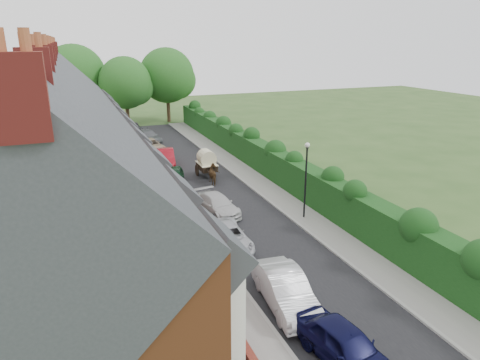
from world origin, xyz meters
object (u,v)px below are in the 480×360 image
object	(u,v)px
car_white	(217,204)
horse	(214,175)
car_silver_b	(227,237)
car_red	(165,158)
car_green	(174,177)
car_grey	(148,137)
horse_cart	(207,161)
car_beige	(150,146)
lamppost	(306,171)
car_black	(134,129)
car_navy	(345,346)
car_silver_a	(285,290)

from	to	relation	value
car_white	horse	distance (m)	6.38
car_silver_b	car_red	world-z (taller)	car_red
horse	car_green	bearing A→B (deg)	-10.80
car_grey	horse_cart	xyz separation A→B (m)	(2.39, -14.73, 0.65)
car_beige	car_grey	distance (m)	4.58
lamppost	horse	xyz separation A→B (m)	(-3.20, 9.12, -2.53)
car_beige	car_black	xyz separation A→B (m)	(-0.18, 9.71, 0.04)
car_black	car_white	bearing A→B (deg)	-85.47
horse_cart	car_beige	bearing A→B (deg)	106.50
car_navy	car_silver_b	world-z (taller)	car_navy
car_navy	car_red	distance (m)	27.77
car_silver_b	horse_cart	size ratio (longest dim) A/B	1.38
car_silver_a	horse_cart	size ratio (longest dim) A/B	1.45
car_silver_a	car_beige	world-z (taller)	car_silver_a
car_green	horse_cart	bearing A→B (deg)	34.52
lamppost	car_black	xyz separation A→B (m)	(-6.40, 31.00, -2.56)
lamppost	horse_cart	world-z (taller)	lamppost
car_silver_b	car_beige	xyz separation A→B (m)	(-0.11, 23.25, 0.06)
car_silver_b	car_grey	xyz separation A→B (m)	(0.52, 27.78, 0.08)
lamppost	car_green	world-z (taller)	lamppost
car_navy	car_green	world-z (taller)	car_navy
car_silver_a	car_red	bearing A→B (deg)	96.20
car_silver_a	car_green	size ratio (longest dim) A/B	1.14
car_black	car_silver_b	bearing A→B (deg)	-87.80
car_black	horse	xyz separation A→B (m)	(3.20, -21.88, 0.03)
horse	car_silver_b	bearing A→B (deg)	78.05
car_white	car_black	size ratio (longest dim) A/B	1.02
car_red	car_black	world-z (taller)	car_red
lamppost	car_green	distance (m)	12.06
car_green	car_beige	distance (m)	11.40
lamppost	car_beige	distance (m)	22.33
car_white	car_black	bearing A→B (deg)	83.69
car_green	car_black	world-z (taller)	car_black
car_navy	horse_cart	bearing A→B (deg)	75.81
car_white	car_beige	xyz separation A→B (m)	(-1.20, 18.29, 0.06)
lamppost	horse	distance (m)	9.99
car_navy	car_black	world-z (taller)	car_navy
car_silver_a	horse	distance (m)	17.49
car_beige	car_grey	world-z (taller)	car_grey
horse_cart	car_grey	bearing A→B (deg)	99.21
car_red	lamppost	bearing A→B (deg)	-60.71
lamppost	car_grey	xyz separation A→B (m)	(-5.59, 25.82, -2.58)
car_white	car_black	world-z (taller)	car_black
car_green	horse	bearing A→B (deg)	0.42
car_silver_b	car_white	xyz separation A→B (m)	(1.10, 4.97, 0.00)
car_black	horse_cart	size ratio (longest dim) A/B	1.30
car_black	horse	distance (m)	22.12
horse	horse_cart	world-z (taller)	horse_cart
car_green	car_grey	xyz separation A→B (m)	(0.81, 15.93, -0.00)
car_navy	car_red	size ratio (longest dim) A/B	0.90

